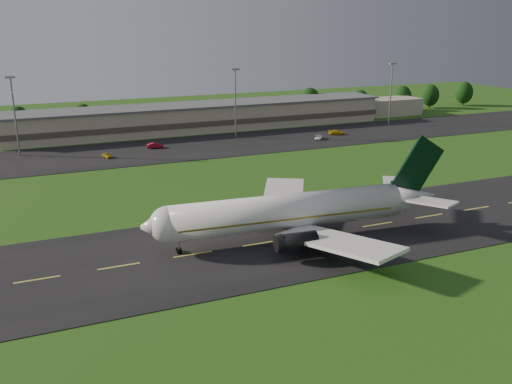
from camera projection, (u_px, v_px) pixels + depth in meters
name	position (u px, v px, depth m)	size (l,w,h in m)	color
ground	(377.00, 225.00, 97.86)	(360.00, 360.00, 0.00)	#234A12
taxiway	(377.00, 225.00, 97.85)	(220.00, 30.00, 0.10)	black
apron	(229.00, 144.00, 161.17)	(260.00, 30.00, 0.10)	black
airliner	(293.00, 212.00, 90.25)	(51.28, 42.04, 15.57)	white
terminal	(221.00, 116.00, 183.71)	(145.00, 16.00, 8.40)	tan
light_mast_west	(14.00, 107.00, 143.78)	(2.40, 1.20, 20.35)	gray
light_mast_centre	(235.00, 95.00, 166.42)	(2.40, 1.20, 20.35)	gray
light_mast_east	(391.00, 87.00, 187.17)	(2.40, 1.20, 20.35)	gray
tree_line	(296.00, 104.00, 203.53)	(196.52, 8.14, 10.39)	black
service_vehicle_a	(107.00, 155.00, 144.95)	(1.44, 3.57, 1.22)	#C59C0B
service_vehicle_b	(155.00, 146.00, 155.68)	(1.56, 4.46, 1.47)	maroon
service_vehicle_c	(319.00, 137.00, 167.44)	(1.97, 4.28, 1.19)	white
service_vehicle_d	(337.00, 132.00, 173.95)	(2.00, 4.91, 1.43)	gold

